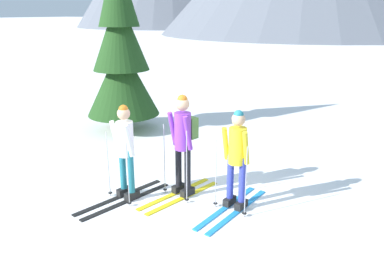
{
  "coord_description": "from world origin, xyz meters",
  "views": [
    {
      "loc": [
        2.75,
        -5.02,
        3.05
      ],
      "look_at": [
        -0.08,
        0.51,
        1.05
      ],
      "focal_mm": 35.7,
      "sensor_mm": 36.0,
      "label": 1
    }
  ],
  "objects_px": {
    "skier_in_purple": "(183,140)",
    "pine_tree_near": "(121,51)",
    "skier_in_white": "(125,150)",
    "skier_in_yellow": "(237,157)"
  },
  "relations": [
    {
      "from": "pine_tree_near",
      "to": "skier_in_purple",
      "type": "bearing_deg",
      "value": -39.4
    },
    {
      "from": "skier_in_purple",
      "to": "skier_in_yellow",
      "type": "height_order",
      "value": "skier_in_purple"
    },
    {
      "from": "skier_in_purple",
      "to": "pine_tree_near",
      "type": "bearing_deg",
      "value": 140.6
    },
    {
      "from": "skier_in_white",
      "to": "pine_tree_near",
      "type": "xyz_separation_m",
      "value": [
        -2.46,
        3.24,
        1.21
      ]
    },
    {
      "from": "skier_in_yellow",
      "to": "pine_tree_near",
      "type": "relative_size",
      "value": 0.39
    },
    {
      "from": "skier_in_yellow",
      "to": "pine_tree_near",
      "type": "height_order",
      "value": "pine_tree_near"
    },
    {
      "from": "skier_in_yellow",
      "to": "skier_in_purple",
      "type": "bearing_deg",
      "value": 177.3
    },
    {
      "from": "skier_in_purple",
      "to": "skier_in_white",
      "type": "bearing_deg",
      "value": -144.61
    },
    {
      "from": "skier_in_yellow",
      "to": "skier_in_white",
      "type": "bearing_deg",
      "value": -163.74
    },
    {
      "from": "skier_in_yellow",
      "to": "pine_tree_near",
      "type": "distance_m",
      "value": 5.18
    }
  ]
}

